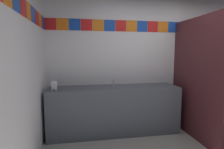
% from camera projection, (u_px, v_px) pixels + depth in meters
% --- Properties ---
extents(wall_back, '(4.32, 0.09, 2.65)m').
position_uv_depth(wall_back, '(156.00, 60.00, 3.74)').
color(wall_back, silver).
rests_on(wall_back, ground_plane).
extents(wall_side, '(0.09, 3.37, 2.65)m').
position_uv_depth(wall_side, '(7.00, 69.00, 1.67)').
color(wall_side, silver).
rests_on(wall_side, ground_plane).
extents(vanity_counter, '(2.35, 0.57, 0.86)m').
position_uv_depth(vanity_counter, '(114.00, 109.00, 3.37)').
color(vanity_counter, '#4C515B').
rests_on(vanity_counter, ground_plane).
extents(faucet_center, '(0.04, 0.10, 0.14)m').
position_uv_depth(faucet_center, '(113.00, 83.00, 3.40)').
color(faucet_center, silver).
rests_on(faucet_center, vanity_counter).
extents(soap_dispenser, '(0.09, 0.09, 0.16)m').
position_uv_depth(soap_dispenser, '(54.00, 86.00, 2.97)').
color(soap_dispenser, '#B7BABF').
rests_on(soap_dispenser, vanity_counter).
extents(stall_divider, '(0.92, 1.38, 2.07)m').
position_uv_depth(stall_divider, '(214.00, 81.00, 2.91)').
color(stall_divider, '#471E23').
rests_on(stall_divider, ground_plane).
extents(toilet, '(0.39, 0.49, 0.74)m').
position_uv_depth(toilet, '(212.00, 113.00, 3.58)').
color(toilet, white).
rests_on(toilet, ground_plane).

